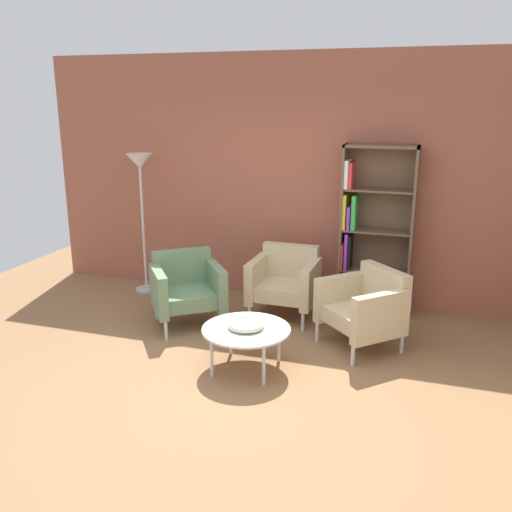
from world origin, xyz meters
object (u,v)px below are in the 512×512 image
object	(u,v)px
armchair_spare_guest	(285,281)
floor_lamp_torchiere	(140,178)
bookshelf_tall	(370,231)
armchair_corner_red	(365,307)
coffee_table_low	(246,331)
armchair_by_bookshelf	(187,288)
decorative_bowl	(246,325)

from	to	relation	value
armchair_spare_guest	floor_lamp_torchiere	world-z (taller)	floor_lamp_torchiere
bookshelf_tall	armchair_corner_red	xyz separation A→B (m)	(0.11, -1.02, -0.53)
coffee_table_low	armchair_by_bookshelf	world-z (taller)	armchair_by_bookshelf
decorative_bowl	armchair_corner_red	distance (m)	1.26
floor_lamp_torchiere	bookshelf_tall	bearing A→B (deg)	3.95
armchair_spare_guest	floor_lamp_torchiere	xyz separation A→B (m)	(-1.92, 0.29, 1.03)
bookshelf_tall	floor_lamp_torchiere	xyz separation A→B (m)	(-2.77, -0.19, 0.51)
decorative_bowl	floor_lamp_torchiere	xyz separation A→B (m)	(-1.93, 1.66, 1.01)
bookshelf_tall	armchair_by_bookshelf	size ratio (longest dim) A/B	2.00
armchair_spare_guest	floor_lamp_torchiere	distance (m)	2.20
coffee_table_low	armchair_by_bookshelf	xyz separation A→B (m)	(-0.96, 0.81, 0.04)
floor_lamp_torchiere	armchair_spare_guest	bearing A→B (deg)	-8.70
bookshelf_tall	decorative_bowl	bearing A→B (deg)	-114.51
coffee_table_low	armchair_corner_red	world-z (taller)	armchair_corner_red
armchair_by_bookshelf	armchair_corner_red	xyz separation A→B (m)	(1.91, 0.02, 0.00)
armchair_corner_red	floor_lamp_torchiere	bearing A→B (deg)	-151.06
coffee_table_low	armchair_spare_guest	size ratio (longest dim) A/B	1.03
armchair_by_bookshelf	armchair_spare_guest	xyz separation A→B (m)	(0.95, 0.56, 0.00)
bookshelf_tall	armchair_spare_guest	distance (m)	1.11
bookshelf_tall	floor_lamp_torchiere	bearing A→B (deg)	-176.05
armchair_by_bookshelf	armchair_corner_red	world-z (taller)	same
coffee_table_low	decorative_bowl	size ratio (longest dim) A/B	2.50
coffee_table_low	armchair_corner_red	bearing A→B (deg)	40.96
decorative_bowl	floor_lamp_torchiere	world-z (taller)	floor_lamp_torchiere
armchair_corner_red	armchair_spare_guest	world-z (taller)	same
armchair_corner_red	armchair_spare_guest	bearing A→B (deg)	-164.26
coffee_table_low	decorative_bowl	world-z (taller)	decorative_bowl
armchair_corner_red	armchair_spare_guest	xyz separation A→B (m)	(-0.96, 0.54, 0.00)
coffee_table_low	decorative_bowl	xyz separation A→B (m)	(0.00, -0.00, 0.06)
armchair_by_bookshelf	floor_lamp_torchiere	distance (m)	1.65
armchair_corner_red	armchair_spare_guest	distance (m)	1.10
decorative_bowl	armchair_corner_red	bearing A→B (deg)	40.96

